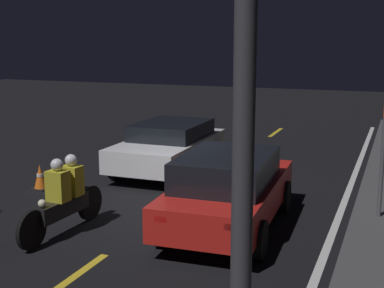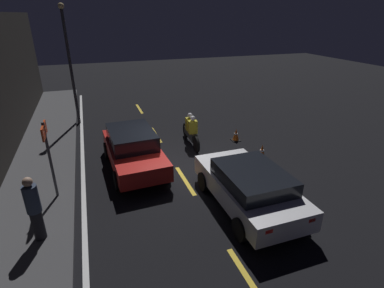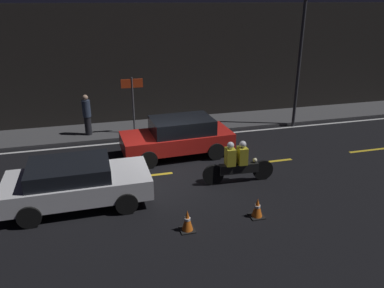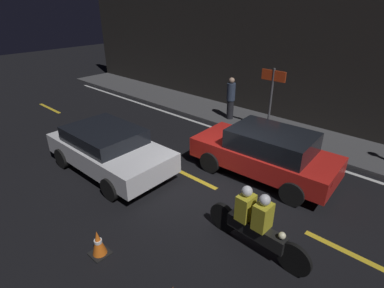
% 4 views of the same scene
% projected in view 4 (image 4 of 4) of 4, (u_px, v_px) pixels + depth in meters
% --- Properties ---
extents(ground_plane, '(56.00, 56.00, 0.00)m').
position_uv_depth(ground_plane, '(217.00, 189.00, 8.16)').
color(ground_plane, black).
extents(raised_curb, '(28.00, 2.28, 0.13)m').
position_uv_depth(raised_curb, '(294.00, 134.00, 11.28)').
color(raised_curb, '#424244').
rests_on(raised_curb, ground).
extents(building_front, '(28.00, 0.30, 5.37)m').
position_uv_depth(building_front, '(320.00, 59.00, 11.00)').
color(building_front, black).
rests_on(building_front, ground).
extents(lane_dash_a, '(2.00, 0.14, 0.01)m').
position_uv_depth(lane_dash_a, '(50.00, 108.00, 14.18)').
color(lane_dash_a, gold).
rests_on(lane_dash_a, ground).
extents(lane_dash_b, '(2.00, 0.14, 0.01)m').
position_uv_depth(lane_dash_b, '(103.00, 134.00, 11.47)').
color(lane_dash_b, gold).
rests_on(lane_dash_b, ground).
extents(lane_dash_c, '(2.00, 0.14, 0.01)m').
position_uv_depth(lane_dash_c, '(190.00, 176.00, 8.76)').
color(lane_dash_c, gold).
rests_on(lane_dash_c, ground).
extents(lane_dash_d, '(2.00, 0.14, 0.01)m').
position_uv_depth(lane_dash_d, '(354.00, 255.00, 6.05)').
color(lane_dash_d, gold).
rests_on(lane_dash_d, ground).
extents(lane_solid_kerb, '(25.20, 0.14, 0.01)m').
position_uv_depth(lane_solid_kerb, '(276.00, 148.00, 10.38)').
color(lane_solid_kerb, silver).
rests_on(lane_solid_kerb, ground).
extents(sedan_white, '(4.03, 2.02, 1.30)m').
position_uv_depth(sedan_white, '(109.00, 148.00, 8.82)').
color(sedan_white, silver).
rests_on(sedan_white, ground).
extents(taxi_red, '(4.13, 2.00, 1.44)m').
position_uv_depth(taxi_red, '(266.00, 152.00, 8.48)').
color(taxi_red, red).
rests_on(taxi_red, ground).
extents(motorcycle, '(2.36, 0.39, 1.41)m').
position_uv_depth(motorcycle, '(254.00, 223.00, 5.95)').
color(motorcycle, black).
rests_on(motorcycle, ground).
extents(traffic_cone_near, '(0.37, 0.37, 0.59)m').
position_uv_depth(traffic_cone_near, '(98.00, 243.00, 5.96)').
color(traffic_cone_near, black).
rests_on(traffic_cone_near, ground).
extents(pedestrian, '(0.34, 0.34, 1.73)m').
position_uv_depth(pedestrian, '(231.00, 98.00, 12.24)').
color(pedestrian, black).
rests_on(pedestrian, raised_curb).
extents(shop_sign, '(0.90, 0.08, 2.40)m').
position_uv_depth(shop_sign, '(272.00, 89.00, 10.55)').
color(shop_sign, '#4C4C51').
rests_on(shop_sign, raised_curb).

